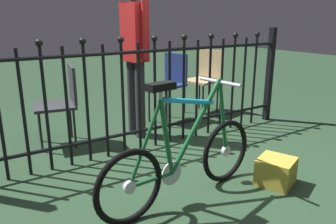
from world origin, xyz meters
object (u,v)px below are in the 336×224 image
Objects in this scene: chair_tan at (205,75)px; chair_navy at (170,80)px; chair_charcoal at (62,98)px; bicycle at (183,159)px; person_visitor at (135,45)px; display_crate at (276,171)px.

chair_navy is at bearing -172.13° from chair_tan.
chair_navy is at bearing 3.54° from chair_charcoal.
bicycle reaches higher than chair_charcoal.
person_visitor is (-0.65, -0.28, 0.50)m from chair_navy.
chair_charcoal is at bearing 122.53° from display_crate.
person_visitor is (0.37, 1.46, 0.72)m from bicycle.
chair_charcoal is 0.96× the size of chair_tan.
display_crate is at bearing -57.47° from chair_charcoal.
bicycle is at bearing -104.38° from person_visitor.
display_crate is (0.41, -1.68, -0.94)m from person_visitor.
bicycle reaches higher than chair_navy.
person_visitor reaches higher than display_crate.
chair_navy is 3.21× the size of display_crate.
bicycle is 1.74× the size of chair_charcoal.
person_visitor is 6.29× the size of display_crate.
chair_charcoal is at bearing -176.46° from chair_navy.
chair_navy is (1.43, 0.09, 0.04)m from chair_charcoal.
bicycle reaches higher than display_crate.
chair_charcoal is at bearing 166.38° from person_visitor.
chair_charcoal is at bearing 103.90° from bicycle.
bicycle is 5.36× the size of display_crate.
chair_charcoal is 0.96× the size of chair_navy.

